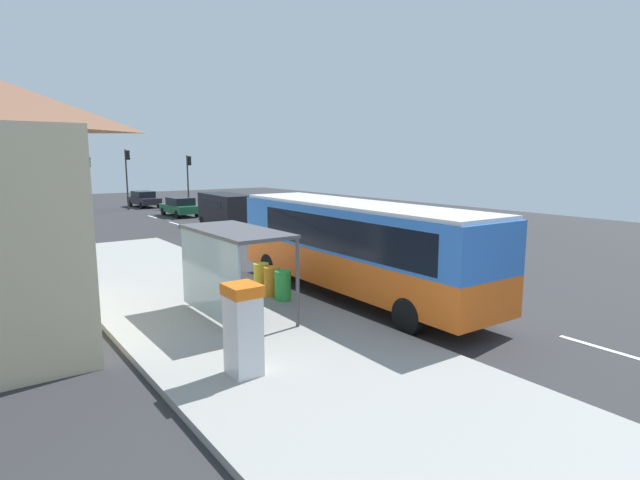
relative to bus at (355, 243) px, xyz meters
name	(u,v)px	position (x,y,z in m)	size (l,w,h in m)	color
ground_plane	(233,243)	(1.71, 12.69, -1.86)	(56.00, 92.00, 0.04)	#2D2D30
sidewalk_platform	(218,313)	(-4.69, 0.69, -1.75)	(6.20, 30.00, 0.18)	#999993
lane_stripe_seg_0	(603,348)	(1.96, -7.31, -1.84)	(0.16, 2.20, 0.01)	silver
lane_stripe_seg_1	(445,302)	(1.96, -2.31, -1.84)	(0.16, 2.20, 0.01)	silver
lane_stripe_seg_2	(349,274)	(1.96, 2.69, -1.84)	(0.16, 2.20, 0.01)	silver
lane_stripe_seg_3	(284,255)	(1.96, 7.69, -1.84)	(0.16, 2.20, 0.01)	silver
lane_stripe_seg_4	(237,242)	(1.96, 12.69, -1.84)	(0.16, 2.20, 0.01)	silver
lane_stripe_seg_5	(202,231)	(1.96, 17.69, -1.84)	(0.16, 2.20, 0.01)	silver
lane_stripe_seg_6	(175,223)	(1.96, 22.69, -1.84)	(0.16, 2.20, 0.01)	silver
lane_stripe_seg_7	(152,217)	(1.96, 27.69, -1.84)	(0.16, 2.20, 0.01)	silver
bus	(355,243)	(0.00, 0.00, 0.00)	(2.71, 11.05, 3.21)	orange
white_van	(226,208)	(3.91, 18.18, -0.50)	(2.23, 5.28, 2.30)	black
sedan_near	(144,199)	(4.01, 36.56, -1.05)	(2.05, 4.50, 1.52)	black
sedan_far	(180,206)	(4.01, 27.03, -1.05)	(1.93, 4.45, 1.52)	#195933
ticket_machine	(243,329)	(-6.13, -3.79, -0.67)	(0.66, 0.76, 1.94)	silver
recycling_bin_green	(283,285)	(-2.49, 0.57, -1.19)	(0.52, 0.52, 0.95)	green
recycling_bin_orange	(272,281)	(-2.49, 1.27, -1.19)	(0.52, 0.52, 0.95)	orange
recycling_bin_yellow	(261,277)	(-2.49, 1.97, -1.19)	(0.52, 0.52, 0.95)	yellow
traffic_light_near_side	(189,173)	(7.21, 33.03, 1.43)	(0.49, 0.28, 4.91)	#2D2D2D
traffic_light_far_side	(88,175)	(-1.39, 33.83, 1.37)	(0.49, 0.28, 4.82)	#2D2D2D
traffic_light_median	(127,170)	(2.11, 34.63, 1.74)	(0.49, 0.28, 5.42)	#2D2D2D
bus_shelter	(226,251)	(-4.70, 0.00, 0.25)	(1.80, 4.00, 2.50)	#4C4C51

